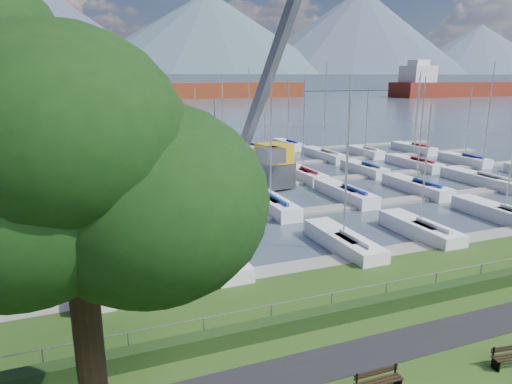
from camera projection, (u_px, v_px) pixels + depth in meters
name	position (u px, v px, depth m)	size (l,w,h in m)	color
path	(390.00, 347.00, 18.59)	(160.00, 2.00, 0.04)	black
water	(95.00, 96.00, 255.95)	(800.00, 540.00, 0.20)	#3C4A58
hedge	(355.00, 310.00, 20.86)	(80.00, 0.70, 0.70)	#1D3212
fence	(351.00, 290.00, 21.01)	(0.04, 0.04, 80.00)	gray
foothill	(90.00, 83.00, 317.52)	(900.00, 80.00, 12.00)	#425161
mountains	(91.00, 31.00, 377.39)	(1190.00, 360.00, 115.00)	#48566A
docks	(204.00, 191.00, 44.81)	(90.00, 41.60, 0.25)	slate
bench_left	(378.00, 381.00, 15.89)	(1.81, 0.45, 0.85)	black
tree	(77.00, 159.00, 9.27)	(8.29, 6.97, 13.45)	black
crane	(273.00, 131.00, 46.12)	(6.40, 13.21, 22.35)	#4E5055
cargo_ship_mid	(202.00, 90.00, 236.00)	(100.52, 20.34, 21.50)	maroon
cargo_ship_east	(449.00, 89.00, 250.41)	(76.37, 18.06, 21.50)	maroon
sailboat_fleet	(179.00, 131.00, 45.65)	(74.73, 49.93, 13.20)	silver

